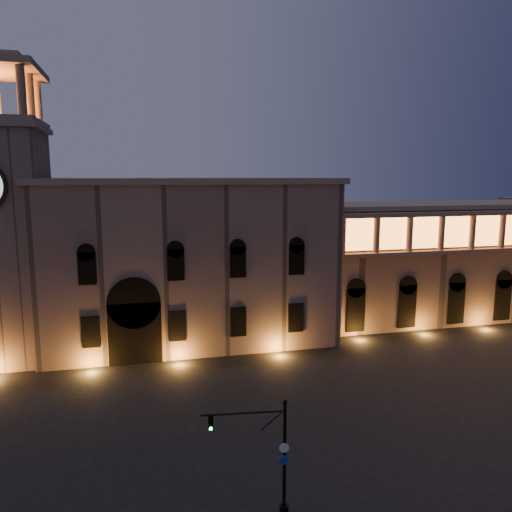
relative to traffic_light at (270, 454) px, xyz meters
name	(u,v)px	position (x,y,z in m)	size (l,w,h in m)	color
ground	(256,438)	(1.09, 7.52, -3.35)	(160.00, 160.00, 0.00)	black
government_building	(190,261)	(-0.99, 29.45, 5.42)	(30.80, 12.80, 17.60)	#785C4E
colonnade_wing	(456,259)	(33.09, 31.44, 3.99)	(40.60, 11.50, 14.50)	brown
traffic_light	(270,454)	(0.00, 0.00, 0.00)	(4.62, 0.87, 6.37)	black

